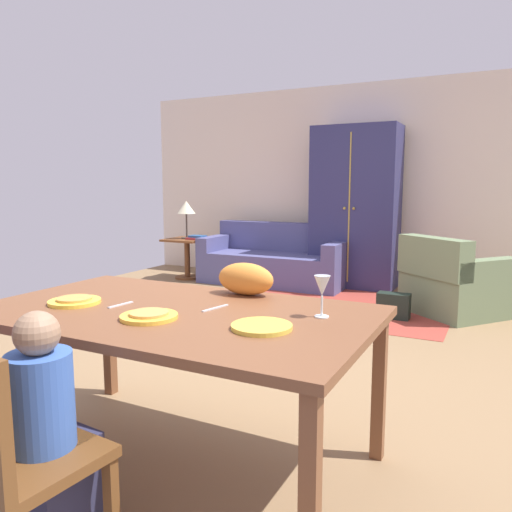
{
  "coord_description": "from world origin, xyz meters",
  "views": [
    {
      "loc": [
        1.65,
        -3.32,
        1.33
      ],
      "look_at": [
        0.12,
        -0.27,
        0.85
      ],
      "focal_mm": 34.92,
      "sensor_mm": 36.0,
      "label": 1
    }
  ],
  "objects_px": {
    "cat": "(246,279)",
    "side_table": "(187,253)",
    "person_child": "(52,448)",
    "dining_table": "(174,323)",
    "armchair": "(454,284)",
    "book_upper": "(197,236)",
    "handbag": "(393,306)",
    "table_lamp": "(186,209)",
    "wine_glass": "(322,288)",
    "plate_near_man": "(75,302)",
    "dining_chair_child": "(5,454)",
    "couch": "(276,261)",
    "armoire": "(355,207)",
    "plate_near_child": "(149,317)",
    "plate_near_woman": "(262,327)",
    "book_lower": "(195,239)"
  },
  "relations": [
    {
      "from": "wine_glass",
      "to": "person_child",
      "type": "relative_size",
      "value": 0.2
    },
    {
      "from": "plate_near_child",
      "to": "table_lamp",
      "type": "relative_size",
      "value": 0.46
    },
    {
      "from": "person_child",
      "to": "book_upper",
      "type": "height_order",
      "value": "person_child"
    },
    {
      "from": "plate_near_woman",
      "to": "wine_glass",
      "type": "height_order",
      "value": "wine_glass"
    },
    {
      "from": "plate_near_woman",
      "to": "handbag",
      "type": "height_order",
      "value": "plate_near_woman"
    },
    {
      "from": "plate_near_woman",
      "to": "book_upper",
      "type": "bearing_deg",
      "value": 126.26
    },
    {
      "from": "cat",
      "to": "book_upper",
      "type": "bearing_deg",
      "value": 128.17
    },
    {
      "from": "dining_table",
      "to": "armoire",
      "type": "height_order",
      "value": "armoire"
    },
    {
      "from": "plate_near_child",
      "to": "cat",
      "type": "height_order",
      "value": "cat"
    },
    {
      "from": "armchair",
      "to": "handbag",
      "type": "xyz_separation_m",
      "value": [
        -0.52,
        -0.46,
        -0.19
      ]
    },
    {
      "from": "book_lower",
      "to": "handbag",
      "type": "bearing_deg",
      "value": -16.12
    },
    {
      "from": "dining_chair_child",
      "to": "book_upper",
      "type": "bearing_deg",
      "value": 117.07
    },
    {
      "from": "wine_glass",
      "to": "person_child",
      "type": "height_order",
      "value": "wine_glass"
    },
    {
      "from": "person_child",
      "to": "side_table",
      "type": "xyz_separation_m",
      "value": [
        -2.73,
        4.78,
        -0.06
      ]
    },
    {
      "from": "plate_near_woman",
      "to": "side_table",
      "type": "relative_size",
      "value": 0.43
    },
    {
      "from": "dining_chair_child",
      "to": "cat",
      "type": "xyz_separation_m",
      "value": [
        0.16,
        1.33,
        0.35
      ]
    },
    {
      "from": "plate_near_man",
      "to": "handbag",
      "type": "bearing_deg",
      "value": 74.52
    },
    {
      "from": "dining_chair_child",
      "to": "cat",
      "type": "distance_m",
      "value": 1.39
    },
    {
      "from": "dining_chair_child",
      "to": "couch",
      "type": "distance_m",
      "value": 5.41
    },
    {
      "from": "dining_table",
      "to": "side_table",
      "type": "bearing_deg",
      "value": 123.87
    },
    {
      "from": "side_table",
      "to": "cat",
      "type": "bearing_deg",
      "value": -51.57
    },
    {
      "from": "plate_near_woman",
      "to": "couch",
      "type": "bearing_deg",
      "value": 113.77
    },
    {
      "from": "cat",
      "to": "armoire",
      "type": "relative_size",
      "value": 0.15
    },
    {
      "from": "book_upper",
      "to": "plate_near_child",
      "type": "bearing_deg",
      "value": -59.06
    },
    {
      "from": "wine_glass",
      "to": "armchair",
      "type": "height_order",
      "value": "wine_glass"
    },
    {
      "from": "handbag",
      "to": "plate_near_woman",
      "type": "bearing_deg",
      "value": -88.13
    },
    {
      "from": "dining_table",
      "to": "person_child",
      "type": "relative_size",
      "value": 1.99
    },
    {
      "from": "plate_near_man",
      "to": "plate_near_woman",
      "type": "distance_m",
      "value": 1.01
    },
    {
      "from": "armoire",
      "to": "handbag",
      "type": "distance_m",
      "value": 1.9
    },
    {
      "from": "cat",
      "to": "couch",
      "type": "relative_size",
      "value": 0.16
    },
    {
      "from": "cat",
      "to": "side_table",
      "type": "xyz_separation_m",
      "value": [
        -2.87,
        3.62,
        -0.47
      ]
    },
    {
      "from": "plate_near_man",
      "to": "plate_near_child",
      "type": "height_order",
      "value": "same"
    },
    {
      "from": "plate_near_man",
      "to": "armoire",
      "type": "relative_size",
      "value": 0.12
    },
    {
      "from": "plate_near_man",
      "to": "armchair",
      "type": "xyz_separation_m",
      "value": [
        1.42,
        3.73,
        -0.45
      ]
    },
    {
      "from": "book_upper",
      "to": "wine_glass",
      "type": "bearing_deg",
      "value": -50.41
    },
    {
      "from": "plate_near_woman",
      "to": "table_lamp",
      "type": "height_order",
      "value": "table_lamp"
    },
    {
      "from": "plate_near_child",
      "to": "armoire",
      "type": "bearing_deg",
      "value": 95.03
    },
    {
      "from": "plate_near_child",
      "to": "book_lower",
      "type": "height_order",
      "value": "plate_near_child"
    },
    {
      "from": "plate_near_child",
      "to": "handbag",
      "type": "relative_size",
      "value": 0.78
    },
    {
      "from": "dining_table",
      "to": "handbag",
      "type": "xyz_separation_m",
      "value": [
        0.4,
        3.16,
        -0.57
      ]
    },
    {
      "from": "table_lamp",
      "to": "couch",
      "type": "bearing_deg",
      "value": 11.38
    },
    {
      "from": "armchair",
      "to": "book_upper",
      "type": "bearing_deg",
      "value": 172.9
    },
    {
      "from": "person_child",
      "to": "table_lamp",
      "type": "bearing_deg",
      "value": 119.68
    },
    {
      "from": "couch",
      "to": "book_upper",
      "type": "relative_size",
      "value": 9.05
    },
    {
      "from": "cat",
      "to": "handbag",
      "type": "distance_m",
      "value": 2.82
    },
    {
      "from": "handbag",
      "to": "armchair",
      "type": "bearing_deg",
      "value": 41.62
    },
    {
      "from": "cat",
      "to": "table_lamp",
      "type": "height_order",
      "value": "table_lamp"
    },
    {
      "from": "plate_near_child",
      "to": "handbag",
      "type": "xyz_separation_m",
      "value": [
        0.4,
        3.34,
        -0.64
      ]
    },
    {
      "from": "plate_near_man",
      "to": "side_table",
      "type": "distance_m",
      "value": 4.74
    },
    {
      "from": "dining_table",
      "to": "couch",
      "type": "bearing_deg",
      "value": 108.43
    }
  ]
}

